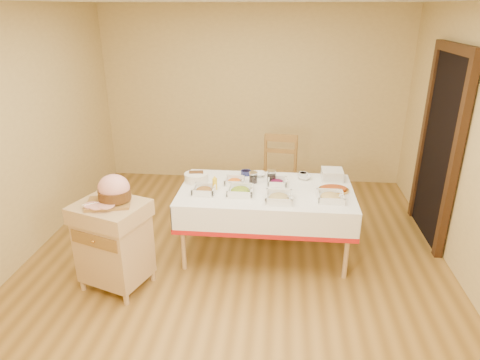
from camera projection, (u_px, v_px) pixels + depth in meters
The scene contains 23 objects.
room_shell at pixel (235, 148), 4.05m from camera, with size 5.00×5.00×5.00m.
doorway at pixel (440, 145), 4.75m from camera, with size 0.09×1.10×2.20m.
dining_table at pixel (266, 203), 4.56m from camera, with size 1.82×1.02×0.76m.
butcher_cart at pixel (114, 240), 4.03m from camera, with size 0.76×0.69×0.88m.
dining_chair at pixel (279, 175), 5.52m from camera, with size 0.50×0.48×1.03m.
ham_on_board at pixel (113, 191), 3.87m from camera, with size 0.41×0.39×0.27m.
serving_dish_a at pixel (204, 190), 4.40m from camera, with size 0.23×0.23×0.10m.
serving_dish_b at pixel (240, 191), 4.38m from camera, with size 0.26×0.26×0.11m.
serving_dish_c at pixel (279, 197), 4.22m from camera, with size 0.27×0.27×0.11m.
serving_dish_d at pixel (330, 197), 4.25m from camera, with size 0.26×0.26×0.10m.
serving_dish_e at pixel (234, 181), 4.63m from camera, with size 0.21×0.20×0.10m.
serving_dish_f at pixel (277, 182), 4.60m from camera, with size 0.21×0.20×0.10m.
small_bowl_left at pixel (201, 173), 4.85m from camera, with size 0.12×0.12×0.05m.
small_bowl_mid at pixel (246, 172), 4.88m from camera, with size 0.12×0.12×0.05m.
small_bowl_right at pixel (303, 174), 4.82m from camera, with size 0.10×0.10×0.05m.
bowl_white_imported at pixel (258, 174), 4.85m from camera, with size 0.16×0.16×0.04m, color white.
bowl_small_imported at pixel (304, 177), 4.76m from camera, with size 0.15×0.15×0.05m, color white.
preserve_jar_left at pixel (253, 178), 4.65m from camera, with size 0.09×0.09×0.12m.
preserve_jar_right at pixel (271, 177), 4.68m from camera, with size 0.10×0.10×0.13m.
mustard_bottle at pixel (215, 183), 4.47m from camera, with size 0.05×0.05×0.16m.
bread_basket at pixel (196, 177), 4.69m from camera, with size 0.26×0.26×0.11m.
plate_stack at pixel (332, 174), 4.74m from camera, with size 0.23×0.23×0.11m.
brass_platter at pixel (334, 189), 4.45m from camera, with size 0.31×0.22×0.04m.
Camera 1 is at (0.43, -3.84, 2.55)m, focal length 32.00 mm.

